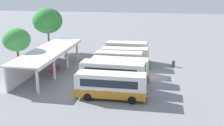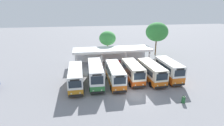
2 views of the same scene
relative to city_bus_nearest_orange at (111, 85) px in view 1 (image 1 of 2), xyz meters
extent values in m
plane|color=gray|center=(8.38, -4.34, -1.68)|extent=(180.00, 180.00, 0.00)
cylinder|color=black|center=(1.02, -2.43, -1.23)|extent=(0.22, 0.90, 0.90)
cylinder|color=black|center=(-1.00, -2.44, -1.23)|extent=(0.22, 0.90, 0.90)
cylinder|color=black|center=(0.99, 2.47, -1.23)|extent=(0.22, 0.90, 0.90)
cylinder|color=black|center=(-1.02, 2.46, -1.23)|extent=(0.22, 0.90, 0.90)
cube|color=orange|center=(0.00, 0.01, -0.84)|extent=(2.15, 7.91, 0.92)
cube|color=silver|center=(0.00, 0.01, 0.42)|extent=(2.15, 7.91, 1.59)
cube|color=silver|center=(0.00, 0.01, 1.28)|extent=(2.09, 7.68, 0.12)
cube|color=black|center=(0.02, -3.97, -1.16)|extent=(2.01, 0.11, 0.28)
cube|color=#1E2833|center=(0.02, -3.92, 0.47)|extent=(1.73, 0.06, 1.04)
cube|color=black|center=(0.02, -3.92, 1.10)|extent=(1.27, 0.06, 0.24)
cube|color=#1E2833|center=(1.05, 0.12, 0.47)|extent=(0.07, 6.32, 0.88)
cube|color=#1E2833|center=(-1.05, 0.11, 0.47)|extent=(0.07, 6.32, 0.88)
sphere|color=#EAEACC|center=(0.60, -3.95, -0.85)|extent=(0.20, 0.20, 0.20)
sphere|color=#EAEACC|center=(-0.56, -3.96, -0.85)|extent=(0.20, 0.20, 0.20)
cylinder|color=black|center=(4.09, -2.11, -1.23)|extent=(0.24, 0.90, 0.90)
cylinder|color=black|center=(2.04, -2.06, -1.23)|extent=(0.24, 0.90, 0.90)
cylinder|color=black|center=(4.21, 2.79, -1.23)|extent=(0.24, 0.90, 0.90)
cylinder|color=black|center=(2.16, 2.83, -1.23)|extent=(0.24, 0.90, 0.90)
cube|color=#337F3D|center=(3.13, 0.36, -0.80)|extent=(2.34, 7.94, 1.00)
cube|color=white|center=(3.13, 0.36, 0.65)|extent=(2.34, 7.94, 1.90)
cube|color=white|center=(3.13, 0.36, 1.66)|extent=(2.27, 7.70, 0.12)
cube|color=black|center=(3.03, -3.61, -1.16)|extent=(2.05, 0.15, 0.28)
cube|color=#1E2833|center=(3.03, -3.57, 0.70)|extent=(1.76, 0.09, 1.23)
cube|color=black|center=(3.03, -3.57, 1.48)|extent=(1.29, 0.08, 0.24)
cube|color=#1E2833|center=(4.19, 0.44, 0.70)|extent=(0.19, 6.31, 1.04)
cube|color=#1E2833|center=(2.06, 0.49, 0.70)|extent=(0.19, 6.31, 1.04)
sphere|color=#EAEACC|center=(3.62, -3.62, -0.85)|extent=(0.20, 0.20, 0.20)
sphere|color=#EAEACC|center=(2.44, -3.59, -0.85)|extent=(0.20, 0.20, 0.20)
cylinder|color=black|center=(7.24, -2.44, -1.23)|extent=(0.23, 0.90, 0.90)
cylinder|color=black|center=(5.19, -2.41, -1.23)|extent=(0.23, 0.90, 0.90)
cylinder|color=black|center=(7.32, 2.35, -1.23)|extent=(0.23, 0.90, 0.90)
cylinder|color=black|center=(5.27, 2.39, -1.23)|extent=(0.23, 0.90, 0.90)
cube|color=orange|center=(6.25, -0.03, -0.81)|extent=(2.27, 7.77, 0.98)
cube|color=silver|center=(6.25, -0.03, 0.47)|extent=(2.27, 7.77, 1.58)
cube|color=silver|center=(6.25, -0.03, 1.32)|extent=(2.20, 7.54, 0.12)
cube|color=black|center=(6.19, -3.92, -1.16)|extent=(2.04, 0.13, 0.28)
cube|color=#1E2833|center=(6.19, -3.88, 0.52)|extent=(1.76, 0.08, 1.03)
cube|color=black|center=(6.19, -3.88, 1.14)|extent=(1.29, 0.07, 0.24)
cube|color=#1E2833|center=(7.32, 0.05, 0.52)|extent=(0.14, 6.19, 0.87)
cube|color=#1E2833|center=(5.19, 0.09, 0.52)|extent=(0.14, 6.19, 0.87)
sphere|color=#EAEACC|center=(6.78, -3.92, -0.85)|extent=(0.20, 0.20, 0.20)
sphere|color=#EAEACC|center=(5.60, -3.90, -0.85)|extent=(0.20, 0.20, 0.20)
cylinder|color=black|center=(10.46, -1.56, -1.23)|extent=(0.24, 0.90, 0.90)
cylinder|color=black|center=(8.37, -1.60, -1.23)|extent=(0.24, 0.90, 0.90)
cylinder|color=black|center=(10.39, 2.66, -1.23)|extent=(0.24, 0.90, 0.90)
cylinder|color=black|center=(8.30, 2.62, -1.23)|extent=(0.24, 0.90, 0.90)
cube|color=#D14C14|center=(9.38, 0.53, -0.82)|extent=(2.31, 6.84, 0.95)
cube|color=beige|center=(9.38, 0.53, 0.49)|extent=(2.31, 6.84, 1.67)
cube|color=beige|center=(9.38, 0.53, 1.38)|extent=(2.24, 6.63, 0.12)
cube|color=black|center=(9.44, -2.90, -1.16)|extent=(2.08, 0.14, 0.28)
cube|color=#1E2833|center=(9.44, -2.85, 0.54)|extent=(1.80, 0.08, 1.09)
cube|color=black|center=(9.44, -2.85, 1.20)|extent=(1.32, 0.07, 0.24)
cube|color=#1E2833|center=(10.46, 0.65, 0.54)|extent=(0.14, 5.44, 0.92)
cube|color=#1E2833|center=(8.29, 0.61, 0.54)|extent=(0.14, 5.44, 0.92)
sphere|color=#EAEACC|center=(10.04, -2.88, -0.85)|extent=(0.20, 0.20, 0.20)
sphere|color=#EAEACC|center=(8.84, -2.90, -0.85)|extent=(0.20, 0.20, 0.20)
cylinder|color=black|center=(13.70, -2.10, -1.23)|extent=(0.26, 0.91, 0.90)
cylinder|color=black|center=(11.54, -2.21, -1.23)|extent=(0.26, 0.91, 0.90)
cylinder|color=black|center=(13.48, 2.45, -1.23)|extent=(0.26, 0.91, 0.90)
cylinder|color=black|center=(11.32, 2.35, -1.23)|extent=(0.26, 0.91, 0.90)
cube|color=orange|center=(12.51, 0.12, -0.84)|extent=(2.61, 7.46, 0.92)
cube|color=beige|center=(12.51, 0.12, 0.42)|extent=(2.61, 7.46, 1.59)
cube|color=beige|center=(12.51, 0.12, 1.28)|extent=(2.53, 7.23, 0.12)
cube|color=black|center=(12.69, -3.58, -1.16)|extent=(2.15, 0.20, 0.28)
cube|color=#1E2833|center=(12.68, -3.54, 0.47)|extent=(1.85, 0.14, 1.04)
cube|color=black|center=(12.68, -3.54, 1.10)|extent=(1.36, 0.12, 0.24)
cube|color=#1E2833|center=(13.62, 0.28, 0.47)|extent=(0.32, 5.88, 0.88)
cube|color=#1E2833|center=(11.38, 0.17, 0.47)|extent=(0.32, 5.88, 0.88)
sphere|color=#EAEACC|center=(13.31, -3.54, -0.85)|extent=(0.20, 0.20, 0.20)
sphere|color=#EAEACC|center=(12.07, -3.60, -0.85)|extent=(0.20, 0.20, 0.20)
cylinder|color=black|center=(16.71, -1.94, -1.23)|extent=(0.23, 0.90, 0.90)
cylinder|color=black|center=(14.62, -1.97, -1.23)|extent=(0.23, 0.90, 0.90)
cylinder|color=black|center=(16.65, 2.31, -1.23)|extent=(0.23, 0.90, 0.90)
cylinder|color=black|center=(14.56, 2.28, -1.23)|extent=(0.23, 0.90, 0.90)
cube|color=orange|center=(15.64, 0.17, -0.70)|extent=(2.29, 6.89, 1.20)
cube|color=silver|center=(15.64, 0.17, 0.70)|extent=(2.29, 6.89, 1.60)
cube|color=silver|center=(15.64, 0.17, 1.56)|extent=(2.22, 6.68, 0.12)
cube|color=black|center=(15.68, -3.29, -1.16)|extent=(2.08, 0.13, 0.28)
cube|color=#1E2833|center=(15.68, -3.24, 0.75)|extent=(1.80, 0.08, 1.04)
cube|color=black|center=(15.68, -3.24, 1.38)|extent=(1.32, 0.07, 0.24)
cube|color=#1E2833|center=(16.72, 0.29, 0.75)|extent=(0.12, 5.49, 0.88)
cube|color=#1E2833|center=(14.55, 0.26, 0.75)|extent=(0.12, 5.49, 0.88)
sphere|color=#EAEACC|center=(16.29, -3.27, -0.85)|extent=(0.20, 0.20, 0.20)
sphere|color=#EAEACC|center=(15.08, -3.28, -0.85)|extent=(0.20, 0.20, 0.20)
cylinder|color=silver|center=(-0.08, 8.73, -0.08)|extent=(0.36, 0.36, 3.20)
cylinder|color=silver|center=(5.12, 8.73, -0.08)|extent=(0.36, 0.36, 3.20)
cylinder|color=silver|center=(10.32, 8.73, -0.08)|extent=(0.36, 0.36, 3.20)
cylinder|color=silver|center=(15.52, 8.73, -0.08)|extent=(0.36, 0.36, 3.20)
cube|color=silver|center=(7.72, 12.53, -0.08)|extent=(16.41, 0.20, 3.20)
cube|color=silver|center=(7.72, 10.53, 1.62)|extent=(16.91, 4.69, 0.20)
cube|color=silver|center=(7.72, 8.23, 1.38)|extent=(16.91, 0.10, 0.28)
cylinder|color=slate|center=(6.61, 9.48, -1.46)|extent=(0.03, 0.03, 0.44)
cylinder|color=slate|center=(6.26, 9.49, -1.46)|extent=(0.03, 0.03, 0.44)
cylinder|color=slate|center=(6.62, 9.83, -1.46)|extent=(0.03, 0.03, 0.44)
cylinder|color=slate|center=(6.26, 9.84, -1.46)|extent=(0.03, 0.03, 0.44)
cube|color=#B21E1E|center=(6.44, 9.66, -1.22)|extent=(0.45, 0.45, 0.04)
cube|color=#B21E1E|center=(6.44, 9.86, -1.02)|extent=(0.44, 0.05, 0.40)
cylinder|color=slate|center=(7.29, 9.45, -1.46)|extent=(0.03, 0.03, 0.44)
cylinder|color=slate|center=(6.93, 9.45, -1.46)|extent=(0.03, 0.03, 0.44)
cylinder|color=slate|center=(7.29, 9.80, -1.46)|extent=(0.03, 0.03, 0.44)
cylinder|color=slate|center=(6.94, 9.81, -1.46)|extent=(0.03, 0.03, 0.44)
cube|color=#B21E1E|center=(7.11, 9.63, -1.22)|extent=(0.45, 0.45, 0.04)
cube|color=#B21E1E|center=(7.12, 9.83, -1.02)|extent=(0.44, 0.05, 0.40)
cylinder|color=slate|center=(7.96, 9.41, -1.46)|extent=(0.03, 0.03, 0.44)
cylinder|color=slate|center=(7.61, 9.42, -1.46)|extent=(0.03, 0.03, 0.44)
cylinder|color=slate|center=(7.97, 9.77, -1.46)|extent=(0.03, 0.03, 0.44)
cylinder|color=slate|center=(7.61, 9.77, -1.46)|extent=(0.03, 0.03, 0.44)
cube|color=#B21E1E|center=(7.79, 9.59, -1.22)|extent=(0.45, 0.45, 0.04)
cube|color=#B21E1E|center=(7.79, 9.79, -1.02)|extent=(0.44, 0.05, 0.40)
cylinder|color=slate|center=(8.64, 9.45, -1.46)|extent=(0.03, 0.03, 0.44)
cylinder|color=slate|center=(8.29, 9.46, -1.46)|extent=(0.03, 0.03, 0.44)
cylinder|color=slate|center=(8.64, 9.81, -1.46)|extent=(0.03, 0.03, 0.44)
cylinder|color=slate|center=(8.29, 9.81, -1.46)|extent=(0.03, 0.03, 0.44)
cube|color=#B21E1E|center=(8.46, 9.63, -1.22)|extent=(0.45, 0.45, 0.04)
cube|color=#B21E1E|center=(8.47, 9.83, -1.02)|extent=(0.44, 0.05, 0.40)
cylinder|color=slate|center=(9.31, 9.43, -1.46)|extent=(0.03, 0.03, 0.44)
cylinder|color=slate|center=(8.96, 9.43, -1.46)|extent=(0.03, 0.03, 0.44)
cylinder|color=slate|center=(9.32, 9.78, -1.46)|extent=(0.03, 0.03, 0.44)
cylinder|color=slate|center=(8.97, 9.79, -1.46)|extent=(0.03, 0.03, 0.44)
cube|color=#B21E1E|center=(9.14, 9.61, -1.22)|extent=(0.45, 0.45, 0.04)
cube|color=#B21E1E|center=(9.14, 9.81, -1.02)|extent=(0.44, 0.05, 0.40)
cylinder|color=brown|center=(7.34, 15.09, -0.01)|extent=(0.32, 0.32, 3.35)
ellipsoid|color=green|center=(7.34, 15.09, 3.15)|extent=(3.96, 3.96, 3.36)
cylinder|color=brown|center=(19.98, 15.68, 0.25)|extent=(0.32, 0.32, 3.86)
ellipsoid|color=#338438|center=(19.98, 15.68, 4.26)|extent=(5.55, 5.55, 4.72)
cylinder|color=#266633|center=(14.00, -7.44, -1.26)|extent=(0.48, 0.48, 0.85)
torus|color=black|center=(14.00, -7.44, -0.81)|extent=(0.49, 0.49, 0.06)
camera|label=1|loc=(-27.55, -4.95, 10.66)|focal=43.11mm
camera|label=2|loc=(1.17, -25.93, 10.54)|focal=28.17mm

